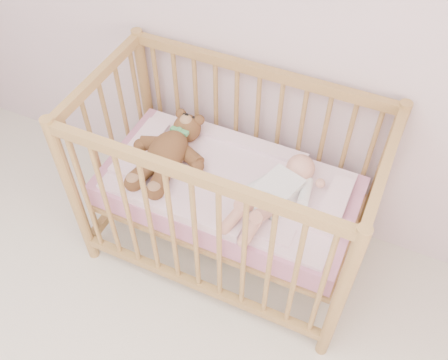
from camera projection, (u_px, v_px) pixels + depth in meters
The scene contains 5 objects.
crib at pixel (228, 189), 2.41m from camera, with size 1.36×0.76×1.00m, color tan, non-canonical shape.
mattress at pixel (228, 191), 2.42m from camera, with size 1.22×0.62×0.13m, color pink.
blanket at pixel (228, 181), 2.36m from camera, with size 1.10×0.58×0.06m, color #FAACC6, non-canonical shape.
baby at pixel (277, 190), 2.23m from camera, with size 0.29×0.60×0.14m, color silver, non-canonical shape.
teddy_bear at pixel (168, 152), 2.37m from camera, with size 0.39×0.56×0.16m, color brown, non-canonical shape.
Camera 1 is at (0.80, 0.19, 2.35)m, focal length 40.00 mm.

